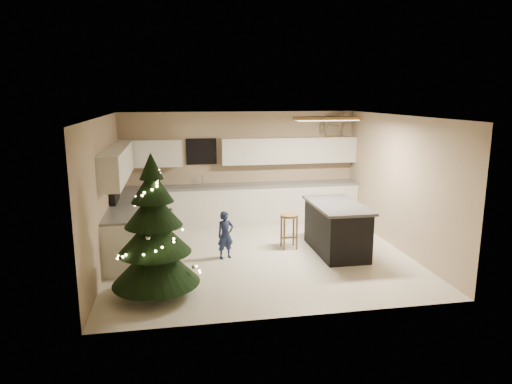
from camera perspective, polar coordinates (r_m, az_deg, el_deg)
The scene contains 8 objects.
ground_plane at distance 8.72m, azimuth 0.41°, elevation -7.89°, with size 5.50×5.50×0.00m, color beige.
room_shell at distance 8.29m, azimuth 0.58°, elevation 3.57°, with size 5.52×5.02×2.61m.
cabinetry at distance 9.97m, azimuth -6.49°, elevation -0.87°, with size 5.50×3.20×2.00m.
island at distance 8.90m, azimuth 10.01°, elevation -4.41°, with size 0.90×1.70×0.95m.
bar_stool at distance 8.99m, azimuth 4.16°, elevation -3.86°, with size 0.36×0.36×0.68m.
christmas_tree at distance 6.94m, azimuth -12.57°, elevation -5.68°, with size 1.36×1.31×2.17m.
toddler at distance 8.45m, azimuth -3.85°, elevation -5.39°, with size 0.32×0.21×0.89m, color #112036.
rocking_horse at distance 11.06m, azimuth 9.73°, elevation 8.46°, with size 0.76×0.52×0.61m.
Camera 1 is at (-1.52, -8.06, 2.96)m, focal length 32.00 mm.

